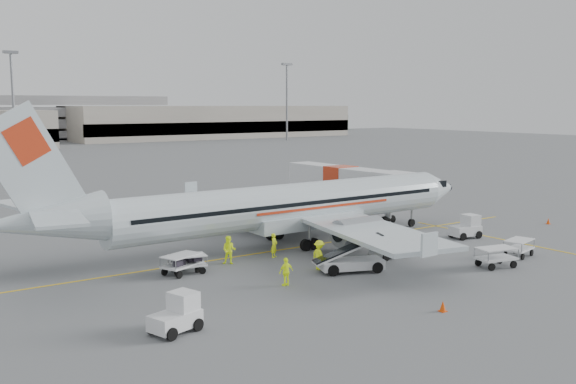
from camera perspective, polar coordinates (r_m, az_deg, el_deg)
name	(u,v)px	position (r m, az deg, el deg)	size (l,w,h in m)	color
ground	(304,246)	(47.08, 1.39, -4.86)	(360.00, 360.00, 0.00)	#56595B
stripe_lead	(304,246)	(47.08, 1.39, -4.85)	(44.00, 0.20, 0.01)	yellow
stripe_cross	(516,242)	(51.40, 19.61, -4.23)	(0.20, 20.00, 0.01)	yellow
terminal_east	(213,122)	(206.44, -6.70, 6.22)	(90.00, 26.00, 10.00)	gray
parking_garage	(54,116)	(203.90, -20.05, 6.35)	(62.00, 24.00, 14.00)	slate
mast_center	(13,102)	(158.39, -23.24, 7.38)	(3.20, 1.20, 22.00)	slate
mast_east	(287,103)	(188.49, -0.10, 7.96)	(3.20, 1.20, 22.00)	slate
aircraft	(292,176)	(46.76, 0.34, 1.43)	(37.23, 29.18, 10.26)	silver
jet_bridge	(341,190)	(61.02, 4.70, 0.18)	(3.24, 17.30, 4.54)	silver
belt_loader	(351,249)	(40.00, 5.65, -5.07)	(5.26, 1.97, 2.85)	silver
tug_fore	(465,227)	(51.73, 15.48, -2.98)	(2.33, 1.33, 1.80)	silver
tug_mid	(389,244)	(44.06, 8.94, -4.61)	(2.37, 1.36, 1.83)	silver
tug_aft	(175,314)	(29.99, -10.02, -10.59)	(2.31, 1.32, 1.79)	silver
cart_loaded_a	(188,264)	(40.11, -8.91, -6.33)	(2.21, 1.30, 1.15)	silver
cart_loaded_b	(181,264)	(39.92, -9.47, -6.36)	(2.35, 1.39, 1.23)	silver
cart_empty_a	(496,257)	(43.12, 18.01, -5.54)	(2.46, 1.46, 1.29)	silver
cart_empty_b	(519,248)	(46.62, 19.83, -4.70)	(2.28, 1.35, 1.19)	silver
cone_nose	(548,221)	(60.17, 22.13, -2.40)	(0.33, 0.33, 0.55)	#E74105
cone_port	(255,215)	(58.74, -2.98, -2.04)	(0.37, 0.37, 0.60)	#E74105
cone_stbd	(443,306)	(33.50, 13.60, -9.81)	(0.35, 0.35, 0.58)	#E74105
crew_a	(274,245)	(43.62, -1.24, -4.76)	(0.60, 0.40, 1.66)	#C8E111
crew_b	(229,250)	(41.90, -5.25, -5.17)	(0.90, 0.70, 1.86)	#C8E111
crew_c	(319,255)	(40.43, 2.80, -5.62)	(1.20, 0.69, 1.86)	#C8E111
crew_d	(286,272)	(36.89, -0.16, -7.10)	(0.96, 0.40, 1.64)	#C8E111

